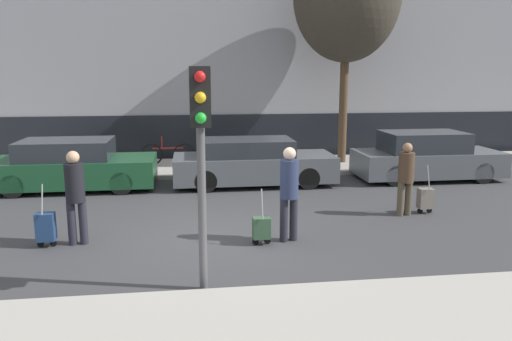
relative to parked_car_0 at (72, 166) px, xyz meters
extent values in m
plane|color=#38383A|center=(3.61, -4.65, -0.64)|extent=(80.00, 80.00, 0.00)
cube|color=#A39E93|center=(3.61, -8.40, -0.58)|extent=(28.00, 2.50, 0.12)
cube|color=#A39E93|center=(3.61, 2.35, -0.58)|extent=(28.00, 3.00, 0.12)
cube|color=gray|center=(3.61, 6.11, 4.91)|extent=(28.00, 3.12, 11.09)
cube|color=black|center=(3.61, 4.53, 0.16)|extent=(27.44, 0.06, 1.60)
cube|color=#194728|center=(0.04, 0.00, -0.15)|extent=(4.32, 1.83, 0.70)
cube|color=#23282D|center=(-0.13, 0.00, 0.46)|extent=(2.37, 1.61, 0.51)
cylinder|color=black|center=(1.38, -0.82, -0.34)|extent=(0.60, 0.18, 0.60)
cylinder|color=black|center=(1.38, 0.82, -0.34)|extent=(0.60, 0.18, 0.60)
cylinder|color=black|center=(-1.29, -0.82, -0.34)|extent=(0.60, 0.18, 0.60)
cylinder|color=black|center=(-1.29, 0.82, -0.34)|extent=(0.60, 0.18, 0.60)
cube|color=#4C5156|center=(4.95, -0.10, -0.15)|extent=(4.49, 1.73, 0.70)
cube|color=#23282D|center=(4.77, -0.10, 0.43)|extent=(2.47, 1.52, 0.46)
cylinder|color=black|center=(6.34, -0.87, -0.34)|extent=(0.60, 0.18, 0.60)
cylinder|color=black|center=(6.34, 0.68, -0.34)|extent=(0.60, 0.18, 0.60)
cylinder|color=black|center=(3.56, -0.87, -0.34)|extent=(0.60, 0.18, 0.60)
cylinder|color=black|center=(3.56, 0.68, -0.34)|extent=(0.60, 0.18, 0.60)
cube|color=#4C5156|center=(10.13, -0.07, -0.15)|extent=(4.23, 1.73, 0.70)
cube|color=#23282D|center=(9.97, -0.07, 0.49)|extent=(2.32, 1.52, 0.57)
cylinder|color=black|center=(11.44, -0.84, -0.34)|extent=(0.60, 0.18, 0.60)
cylinder|color=black|center=(11.44, 0.71, -0.34)|extent=(0.60, 0.18, 0.60)
cylinder|color=black|center=(8.82, -0.84, -0.34)|extent=(0.60, 0.18, 0.60)
cylinder|color=black|center=(8.82, 0.71, -0.34)|extent=(0.60, 0.18, 0.60)
cylinder|color=#23232D|center=(0.98, -4.64, -0.23)|extent=(0.15, 0.15, 0.81)
cylinder|color=#23232D|center=(1.18, -4.61, -0.23)|extent=(0.15, 0.15, 0.81)
cylinder|color=black|center=(1.08, -4.63, 0.53)|extent=(0.34, 0.34, 0.71)
sphere|color=tan|center=(1.08, -4.63, 1.00)|extent=(0.23, 0.23, 0.23)
cube|color=navy|center=(0.54, -4.69, -0.26)|extent=(0.32, 0.24, 0.51)
cylinder|color=black|center=(0.42, -4.69, -0.58)|extent=(0.12, 0.03, 0.12)
cylinder|color=black|center=(0.65, -4.69, -0.58)|extent=(0.12, 0.03, 0.12)
cylinder|color=gray|center=(0.54, -4.76, 0.27)|extent=(0.02, 0.19, 0.53)
cylinder|color=#23232D|center=(4.88, -4.98, -0.22)|extent=(0.15, 0.15, 0.83)
cylinder|color=#23232D|center=(5.07, -4.93, -0.22)|extent=(0.15, 0.15, 0.83)
cylinder|color=#283351|center=(4.97, -4.95, 0.55)|extent=(0.34, 0.34, 0.72)
sphere|color=beige|center=(4.97, -4.95, 1.03)|extent=(0.23, 0.23, 0.23)
cube|color=#335138|center=(4.44, -5.08, -0.32)|extent=(0.32, 0.24, 0.39)
cylinder|color=black|center=(4.33, -5.08, -0.58)|extent=(0.12, 0.03, 0.12)
cylinder|color=black|center=(4.55, -5.08, -0.58)|extent=(0.12, 0.03, 0.12)
cylinder|color=gray|center=(4.44, -5.15, 0.15)|extent=(0.02, 0.19, 0.53)
cylinder|color=#4C4233|center=(7.95, -3.60, -0.26)|extent=(0.15, 0.15, 0.76)
cylinder|color=#4C4233|center=(7.75, -3.64, -0.26)|extent=(0.15, 0.15, 0.76)
cylinder|color=#473323|center=(7.85, -3.62, 0.45)|extent=(0.34, 0.34, 0.66)
sphere|color=#936B4C|center=(7.85, -3.62, 0.88)|extent=(0.21, 0.21, 0.21)
cube|color=slate|center=(8.39, -3.52, -0.29)|extent=(0.32, 0.24, 0.45)
cylinder|color=black|center=(8.28, -3.52, -0.58)|extent=(0.12, 0.03, 0.12)
cylinder|color=black|center=(8.50, -3.52, -0.58)|extent=(0.12, 0.03, 0.12)
cylinder|color=gray|center=(8.39, -3.59, 0.21)|extent=(0.02, 0.19, 0.53)
cylinder|color=#515154|center=(3.32, -6.90, 0.97)|extent=(0.12, 0.12, 3.21)
cube|color=black|center=(3.32, -7.08, 2.17)|extent=(0.28, 0.24, 0.80)
sphere|color=red|center=(3.32, -7.23, 2.44)|extent=(0.15, 0.15, 0.15)
sphere|color=gold|center=(3.32, -7.23, 2.17)|extent=(0.15, 0.15, 0.15)
sphere|color=green|center=(3.32, -7.23, 1.90)|extent=(0.15, 0.15, 0.15)
torus|color=black|center=(2.97, 2.65, -0.16)|extent=(0.72, 0.06, 0.72)
torus|color=black|center=(1.92, 2.65, -0.16)|extent=(0.72, 0.06, 0.72)
cylinder|color=maroon|center=(2.45, 2.65, 0.04)|extent=(1.00, 0.05, 0.05)
cylinder|color=maroon|center=(2.26, 2.65, 0.24)|extent=(0.04, 0.04, 0.40)
cylinder|color=#4C3826|center=(8.29, 2.46, 1.40)|extent=(0.28, 0.28, 3.84)
camera|label=1|loc=(3.17, -13.78, 2.50)|focal=35.00mm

